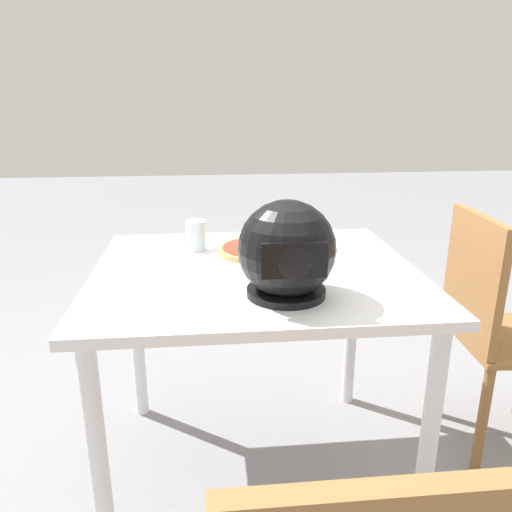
% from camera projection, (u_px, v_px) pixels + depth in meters
% --- Properties ---
extents(ground_plane, '(14.00, 14.00, 0.00)m').
position_uv_depth(ground_plane, '(255.00, 467.00, 1.79)').
color(ground_plane, gray).
extents(dining_table, '(1.01, 0.87, 0.76)m').
position_uv_depth(dining_table, '(255.00, 297.00, 1.59)').
color(dining_table, white).
rests_on(dining_table, ground).
extents(pizza_plate, '(0.31, 0.31, 0.01)m').
position_uv_depth(pizza_plate, '(257.00, 254.00, 1.68)').
color(pizza_plate, white).
rests_on(pizza_plate, dining_table).
extents(pizza, '(0.26, 0.26, 0.05)m').
position_uv_depth(pizza, '(257.00, 249.00, 1.67)').
color(pizza, tan).
rests_on(pizza, pizza_plate).
extents(motorcycle_helmet, '(0.26, 0.26, 0.26)m').
position_uv_depth(motorcycle_helmet, '(287.00, 251.00, 1.31)').
color(motorcycle_helmet, black).
rests_on(motorcycle_helmet, dining_table).
extents(drinking_glass, '(0.07, 0.07, 0.11)m').
position_uv_depth(drinking_glass, '(196.00, 235.00, 1.73)').
color(drinking_glass, silver).
rests_on(drinking_glass, dining_table).
extents(chair_side, '(0.42, 0.42, 0.90)m').
position_uv_depth(chair_side, '(493.00, 322.00, 1.78)').
color(chair_side, '#996638').
rests_on(chair_side, ground).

